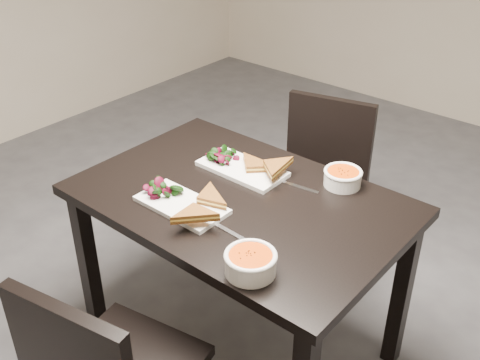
{
  "coord_description": "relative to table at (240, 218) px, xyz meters",
  "views": [
    {
      "loc": [
        1.17,
        -1.71,
        1.88
      ],
      "look_at": [
        0.03,
        -0.34,
        0.82
      ],
      "focal_mm": 42.88,
      "sensor_mm": 36.0,
      "label": 1
    }
  ],
  "objects": [
    {
      "name": "chair_far",
      "position": [
        -0.09,
        0.7,
        -0.17
      ],
      "size": [
        0.51,
        0.51,
        0.85
      ],
      "rotation": [
        0.0,
        0.0,
        0.24
      ],
      "color": "black",
      "rests_on": "ground"
    },
    {
      "name": "table",
      "position": [
        0.0,
        0.0,
        0.0
      ],
      "size": [
        1.2,
        0.8,
        0.75
      ],
      "color": "black",
      "rests_on": "ground"
    },
    {
      "name": "soup_bowl_far",
      "position": [
        0.25,
        0.31,
        0.14
      ],
      "size": [
        0.15,
        0.15,
        0.07
      ],
      "color": "white",
      "rests_on": "table"
    },
    {
      "name": "soup_bowl_near",
      "position": [
        0.3,
        -0.31,
        0.14
      ],
      "size": [
        0.16,
        0.16,
        0.07
      ],
      "color": "white",
      "rests_on": "table"
    },
    {
      "name": "cutlery_far",
      "position": [
        0.12,
        0.19,
        0.1
      ],
      "size": [
        0.18,
        0.04,
        0.0
      ],
      "primitive_type": "cube",
      "rotation": [
        0.0,
        0.0,
        0.13
      ],
      "color": "silver",
      "rests_on": "table"
    },
    {
      "name": "plate_near",
      "position": [
        -0.11,
        -0.19,
        0.11
      ],
      "size": [
        0.33,
        0.17,
        0.02
      ],
      "primitive_type": "cube",
      "color": "white",
      "rests_on": "table"
    },
    {
      "name": "sandwich_near",
      "position": [
        -0.05,
        -0.17,
        0.14
      ],
      "size": [
        0.2,
        0.17,
        0.05
      ],
      "primitive_type": null,
      "rotation": [
        0.0,
        0.0,
        0.31
      ],
      "color": "#9A5820",
      "rests_on": "plate_near"
    },
    {
      "name": "ground",
      "position": [
        -0.03,
        0.34,
        -0.65
      ],
      "size": [
        5.0,
        5.0,
        0.0
      ],
      "primitive_type": "plane",
      "color": "#47474C",
      "rests_on": "ground"
    },
    {
      "name": "salad_far",
      "position": [
        -0.22,
        0.15,
        0.14
      ],
      "size": [
        0.11,
        0.1,
        0.05
      ],
      "primitive_type": null,
      "color": "black",
      "rests_on": "plate_far"
    },
    {
      "name": "cutlery_near",
      "position": [
        0.13,
        -0.2,
        0.1
      ],
      "size": [
        0.18,
        0.03,
        0.0
      ],
      "primitive_type": "cube",
      "rotation": [
        0.0,
        0.0,
        -0.05
      ],
      "color": "silver",
      "rests_on": "table"
    },
    {
      "name": "sandwich_far",
      "position": [
        -0.05,
        0.14,
        0.14
      ],
      "size": [
        0.22,
        0.22,
        0.06
      ],
      "primitive_type": null,
      "rotation": [
        0.0,
        0.0,
        0.78
      ],
      "color": "#9A5820",
      "rests_on": "plate_far"
    },
    {
      "name": "salad_near",
      "position": [
        -0.21,
        -0.19,
        0.14
      ],
      "size": [
        0.1,
        0.09,
        0.05
      ],
      "primitive_type": null,
      "color": "black",
      "rests_on": "plate_near"
    },
    {
      "name": "plate_far",
      "position": [
        -0.12,
        0.15,
        0.11
      ],
      "size": [
        0.35,
        0.18,
        0.02
      ],
      "primitive_type": "cube",
      "color": "white",
      "rests_on": "table"
    }
  ]
}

